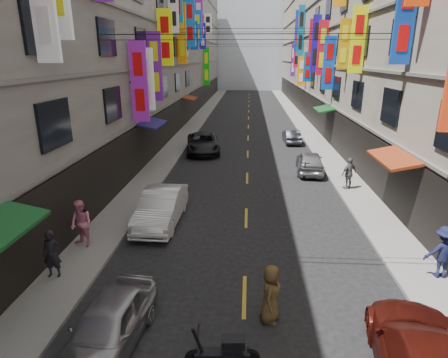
# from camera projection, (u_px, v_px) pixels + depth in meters

# --- Properties ---
(sidewalk_left) EXTENTS (2.00, 90.00, 0.12)m
(sidewalk_left) POSITION_uv_depth(u_px,v_px,m) (193.00, 125.00, 40.49)
(sidewalk_left) COLOR slate
(sidewalk_left) RESTS_ON ground
(sidewalk_right) EXTENTS (2.00, 90.00, 0.12)m
(sidewalk_right) POSITION_uv_depth(u_px,v_px,m) (305.00, 127.00, 39.74)
(sidewalk_right) COLOR slate
(sidewalk_right) RESTS_ON ground
(building_row_left) EXTENTS (10.14, 90.00, 19.00)m
(building_row_left) POSITION_uv_depth(u_px,v_px,m) (132.00, 32.00, 37.94)
(building_row_left) COLOR gray
(building_row_left) RESTS_ON ground
(building_row_right) EXTENTS (10.14, 90.00, 19.00)m
(building_row_right) POSITION_uv_depth(u_px,v_px,m) (373.00, 31.00, 36.43)
(building_row_right) COLOR #A09786
(building_row_right) RESTS_ON ground
(haze_block) EXTENTS (18.00, 8.00, 22.00)m
(haze_block) POSITION_uv_depth(u_px,v_px,m) (250.00, 39.00, 84.14)
(haze_block) COLOR silver
(haze_block) RESTS_ON ground
(shop_signage) EXTENTS (14.00, 55.00, 12.34)m
(shop_signage) POSITION_uv_depth(u_px,v_px,m) (247.00, 31.00, 30.56)
(shop_signage) COLOR #1B0FB1
(shop_signage) RESTS_ON ground
(street_awnings) EXTENTS (13.99, 35.20, 0.41)m
(street_awnings) POSITION_uv_depth(u_px,v_px,m) (229.00, 124.00, 24.10)
(street_awnings) COLOR #165524
(street_awnings) RESTS_ON ground
(overhead_cables) EXTENTS (14.00, 38.04, 1.24)m
(overhead_cables) POSITION_uv_depth(u_px,v_px,m) (250.00, 31.00, 26.02)
(overhead_cables) COLOR black
(overhead_cables) RESTS_ON ground
(lane_markings) EXTENTS (0.12, 80.20, 0.01)m
(lane_markings) POSITION_uv_depth(u_px,v_px,m) (248.00, 132.00, 37.28)
(lane_markings) COLOR gold
(lane_markings) RESTS_ON ground
(scooter_crossing) EXTENTS (1.80, 0.50, 1.14)m
(scooter_crossing) POSITION_uv_depth(u_px,v_px,m) (224.00, 353.00, 8.84)
(scooter_crossing) COLOR black
(scooter_crossing) RESTS_ON ground
(scooter_far_right) EXTENTS (0.65, 1.79, 1.14)m
(scooter_far_right) POSITION_uv_depth(u_px,v_px,m) (305.00, 170.00, 23.15)
(scooter_far_right) COLOR black
(scooter_far_right) RESTS_ON ground
(car_left_near) EXTENTS (1.95, 4.05, 1.33)m
(car_left_near) POSITION_uv_depth(u_px,v_px,m) (108.00, 326.00, 9.40)
(car_left_near) COLOR #AAAAAE
(car_left_near) RESTS_ON ground
(car_left_mid) EXTENTS (1.69, 4.65, 1.52)m
(car_left_mid) POSITION_uv_depth(u_px,v_px,m) (161.00, 207.00, 16.60)
(car_left_mid) COLOR silver
(car_left_mid) RESTS_ON ground
(car_left_far) EXTENTS (3.17, 5.60, 1.48)m
(car_left_far) POSITION_uv_depth(u_px,v_px,m) (203.00, 143.00, 29.03)
(car_left_far) COLOR black
(car_left_far) RESTS_ON ground
(car_right_mid) EXTENTS (1.96, 4.19, 1.39)m
(car_right_mid) POSITION_uv_depth(u_px,v_px,m) (310.00, 162.00, 24.02)
(car_right_mid) COLOR #A4A3A7
(car_right_mid) RESTS_ON ground
(car_right_far) EXTENTS (1.37, 3.59, 1.17)m
(car_right_far) POSITION_uv_depth(u_px,v_px,m) (292.00, 136.00, 32.30)
(car_right_far) COLOR #2A2B33
(car_right_far) RESTS_ON ground
(pedestrian_lnear) EXTENTS (0.65, 0.60, 1.64)m
(pedestrian_lnear) POSITION_uv_depth(u_px,v_px,m) (52.00, 254.00, 12.29)
(pedestrian_lnear) COLOR black
(pedestrian_lnear) RESTS_ON sidewalk_left
(pedestrian_lfar) EXTENTS (1.08, 0.95, 1.85)m
(pedestrian_lfar) POSITION_uv_depth(u_px,v_px,m) (81.00, 224.00, 14.27)
(pedestrian_lfar) COLOR pink
(pedestrian_lfar) RESTS_ON sidewalk_left
(pedestrian_rnear) EXTENTS (1.17, 0.62, 1.80)m
(pedestrian_rnear) POSITION_uv_depth(u_px,v_px,m) (443.00, 252.00, 12.25)
(pedestrian_rnear) COLOR #15193A
(pedestrian_rnear) RESTS_ON sidewalk_right
(pedestrian_rfar) EXTENTS (1.19, 1.05, 1.76)m
(pedestrian_rfar) POSITION_uv_depth(u_px,v_px,m) (349.00, 173.00, 20.60)
(pedestrian_rfar) COLOR slate
(pedestrian_rfar) RESTS_ON sidewalk_right
(pedestrian_crossing) EXTENTS (0.76, 0.96, 1.73)m
(pedestrian_crossing) POSITION_uv_depth(u_px,v_px,m) (271.00, 294.00, 10.35)
(pedestrian_crossing) COLOR brown
(pedestrian_crossing) RESTS_ON ground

